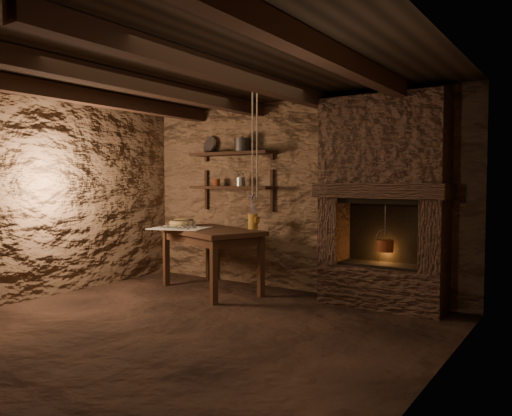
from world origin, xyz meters
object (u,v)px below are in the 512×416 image
Objects in this scene: work_table at (211,258)px; red_pot at (385,245)px; stoneware_jug at (253,214)px; wooden_bowl at (182,223)px; iron_stockpot at (242,146)px.

work_table is 2.16m from red_pot.
stoneware_jug is 1.24× the size of wooden_bowl.
red_pot is at bearing 5.95° from wooden_bowl.
work_table is at bearing -103.73° from iron_stockpot.
red_pot is (1.65, 0.11, -0.28)m from stoneware_jug.
work_table is 0.76m from stoneware_jug.
stoneware_jug is (0.45, 0.27, 0.55)m from work_table.
work_table is 1.52m from iron_stockpot.
iron_stockpot is (-0.33, 0.23, 0.88)m from stoneware_jug.
wooden_bowl is 1.67× the size of iron_stockpot.
iron_stockpot is at bearing 29.62° from wooden_bowl.
red_pot is (2.10, 0.38, 0.27)m from work_table.
red_pot is at bearing -3.47° from iron_stockpot.
wooden_bowl is 0.65× the size of red_pot.
work_table is 7.49× the size of iron_stockpot.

